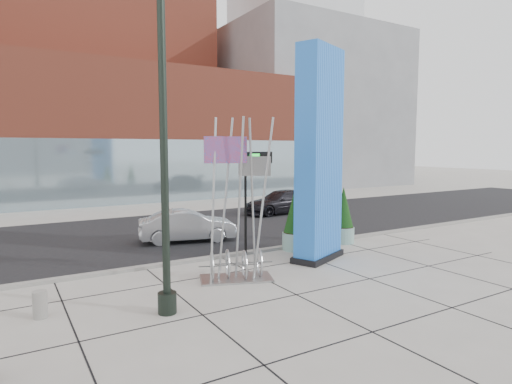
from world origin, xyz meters
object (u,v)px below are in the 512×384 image
public_art_sculpture (237,238)px  lamp_post (164,174)px  overhead_street_sign (261,166)px  concrete_bollard (40,305)px  car_silver_mid (188,226)px  blue_pylon (319,159)px

public_art_sculpture → lamp_post: bearing=-130.3°
overhead_street_sign → concrete_bollard: bearing=173.8°
overhead_street_sign → car_silver_mid: size_ratio=0.94×
lamp_post → concrete_bollard: size_ratio=12.76×
overhead_street_sign → blue_pylon: bearing=-78.2°
blue_pylon → public_art_sculpture: size_ratio=1.52×
concrete_bollard → car_silver_mid: bearing=44.5°
concrete_bollard → overhead_street_sign: bearing=18.8°
overhead_street_sign → car_silver_mid: (-1.72, 3.65, -2.84)m
blue_pylon → lamp_post: size_ratio=0.91×
blue_pylon → car_silver_mid: 7.15m
overhead_street_sign → lamp_post: bearing=-167.4°
lamp_post → overhead_street_sign: 6.87m
public_art_sculpture → overhead_street_sign: public_art_sculpture is taller
public_art_sculpture → concrete_bollard: 5.92m
public_art_sculpture → concrete_bollard: public_art_sculpture is taller
car_silver_mid → concrete_bollard: bearing=148.9°
lamp_post → public_art_sculpture: 4.04m
blue_pylon → lamp_post: lamp_post is taller
public_art_sculpture → blue_pylon: bearing=29.9°
lamp_post → car_silver_mid: bearing=64.6°
blue_pylon → concrete_bollard: 10.42m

